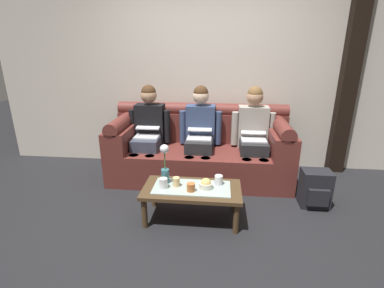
# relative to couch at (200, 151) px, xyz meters

# --- Properties ---
(ground_plane) EXTENTS (14.00, 14.00, 0.00)m
(ground_plane) POSITION_rel_couch_xyz_m (0.00, -1.17, -0.37)
(ground_plane) COLOR black
(back_wall_patterned) EXTENTS (6.00, 0.12, 2.90)m
(back_wall_patterned) POSITION_rel_couch_xyz_m (0.00, 0.53, 1.08)
(back_wall_patterned) COLOR beige
(back_wall_patterned) RESTS_ON ground_plane
(timber_pillar) EXTENTS (0.20, 0.20, 2.90)m
(timber_pillar) POSITION_rel_couch_xyz_m (1.91, 0.41, 1.08)
(timber_pillar) COLOR black
(timber_pillar) RESTS_ON ground_plane
(couch) EXTENTS (2.32, 0.88, 0.96)m
(couch) POSITION_rel_couch_xyz_m (0.00, 0.00, 0.00)
(couch) COLOR maroon
(couch) RESTS_ON ground_plane
(person_left) EXTENTS (0.56, 0.67, 1.22)m
(person_left) POSITION_rel_couch_xyz_m (-0.69, -0.00, 0.29)
(person_left) COLOR #383D4C
(person_left) RESTS_ON ground_plane
(person_middle) EXTENTS (0.56, 0.67, 1.22)m
(person_middle) POSITION_rel_couch_xyz_m (0.00, -0.00, 0.29)
(person_middle) COLOR #232326
(person_middle) RESTS_ON ground_plane
(person_right) EXTENTS (0.56, 0.67, 1.22)m
(person_right) POSITION_rel_couch_xyz_m (0.69, -0.00, 0.29)
(person_right) COLOR #232326
(person_right) RESTS_ON ground_plane
(coffee_table) EXTENTS (0.98, 0.50, 0.36)m
(coffee_table) POSITION_rel_couch_xyz_m (0.00, -1.04, -0.06)
(coffee_table) COLOR #47331E
(coffee_table) RESTS_ON ground_plane
(flower_vase) EXTENTS (0.09, 0.09, 0.41)m
(flower_vase) POSITION_rel_couch_xyz_m (-0.28, -0.96, 0.19)
(flower_vase) COLOR #336672
(flower_vase) RESTS_ON coffee_table
(snack_bowl) EXTENTS (0.13, 0.13, 0.11)m
(snack_bowl) POSITION_rel_couch_xyz_m (0.14, -1.04, 0.03)
(snack_bowl) COLOR silver
(snack_bowl) RESTS_ON coffee_table
(cup_near_left) EXTENTS (0.08, 0.08, 0.10)m
(cup_near_left) POSITION_rel_couch_xyz_m (0.26, -0.95, 0.04)
(cup_near_left) COLOR silver
(cup_near_left) RESTS_ON coffee_table
(cup_near_right) EXTENTS (0.07, 0.07, 0.09)m
(cup_near_right) POSITION_rel_couch_xyz_m (-0.16, -1.03, 0.04)
(cup_near_right) COLOR #DBB77A
(cup_near_right) RESTS_ON coffee_table
(cup_far_center) EXTENTS (0.08, 0.08, 0.10)m
(cup_far_center) POSITION_rel_couch_xyz_m (-0.28, -1.08, 0.04)
(cup_far_center) COLOR silver
(cup_far_center) RESTS_ON coffee_table
(cup_far_left) EXTENTS (0.08, 0.08, 0.08)m
(cup_far_left) POSITION_rel_couch_xyz_m (0.00, -1.12, 0.03)
(cup_far_left) COLOR #B26633
(cup_far_left) RESTS_ON coffee_table
(backpack_right) EXTENTS (0.31, 0.28, 0.42)m
(backpack_right) POSITION_rel_couch_xyz_m (1.32, -0.65, -0.16)
(backpack_right) COLOR black
(backpack_right) RESTS_ON ground_plane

